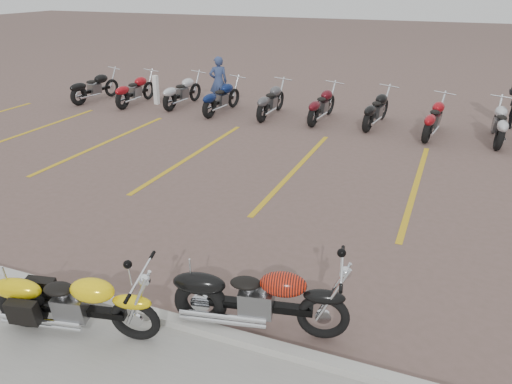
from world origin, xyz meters
TOP-DOWN VIEW (x-y plane):
  - ground at (0.00, 0.00)m, footprint 100.00×100.00m
  - curb at (0.00, -2.00)m, footprint 60.00×0.18m
  - parking_stripes at (0.00, 4.00)m, footprint 38.00×5.50m
  - yellow_cruiser at (-0.73, -2.57)m, footprint 2.11×0.57m
  - flame_cruiser at (1.32, -1.70)m, footprint 2.18×0.58m
  - person_a at (-4.36, 8.87)m, footprint 0.74×0.70m
  - bollard at (-6.55, 8.36)m, footprint 0.16×0.16m
  - bg_bike_row at (1.87, 8.21)m, footprint 22.19×2.03m

SIDE VIEW (x-z plane):
  - ground at x=0.00m, z-range 0.00..0.00m
  - parking_stripes at x=0.00m, z-range 0.00..0.01m
  - curb at x=0.00m, z-range 0.00..0.12m
  - yellow_cruiser at x=-0.73m, z-range 0.00..0.88m
  - flame_cruiser at x=1.32m, z-range 0.00..0.90m
  - bollard at x=-6.55m, z-range 0.00..1.00m
  - bg_bike_row at x=1.87m, z-range 0.00..1.10m
  - person_a at x=-4.36m, z-range 0.00..1.70m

